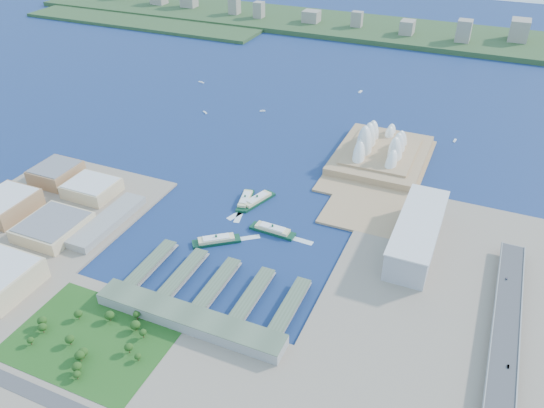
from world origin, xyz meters
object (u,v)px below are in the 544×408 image
at_px(opera_house, 383,140).
at_px(ferry_d, 272,228).
at_px(toaster_building, 417,233).
at_px(ferry_c, 216,239).
at_px(ferry_b, 257,199).
at_px(car_b, 508,366).
at_px(ferry_a, 245,198).
at_px(car_c, 507,279).

bearing_deg(opera_house, ferry_d, -107.83).
bearing_deg(toaster_building, ferry_c, -158.79).
distance_m(ferry_b, car_b, 365.44).
xyz_separation_m(ferry_a, car_c, (328.96, -45.87, 10.34)).
xyz_separation_m(opera_house, ferry_c, (-130.31, -285.49, -26.55)).
xyz_separation_m(opera_house, ferry_b, (-122.72, -185.41, -26.46)).
bearing_deg(ferry_a, toaster_building, -14.70).
height_order(opera_house, car_b, opera_house).
xyz_separation_m(ferry_a, car_b, (336.96, -167.96, 10.45)).
bearing_deg(ferry_a, car_b, -38.81).
distance_m(ferry_a, ferry_d, 78.09).
distance_m(opera_house, ferry_a, 236.75).
relative_size(toaster_building, car_b, 36.46).
bearing_deg(opera_house, ferry_b, -123.50).
bearing_deg(ferry_b, car_b, -10.00).
height_order(ferry_a, car_c, car_c).
distance_m(ferry_c, car_b, 337.45).
bearing_deg(ferry_b, ferry_c, -76.06).
xyz_separation_m(ferry_a, ferry_b, (15.25, 5.09, 0.44)).
distance_m(ferry_a, car_b, 376.65).
relative_size(ferry_b, car_b, 13.78).
bearing_deg(car_c, ferry_a, -7.94).
height_order(toaster_building, ferry_a, toaster_building).
xyz_separation_m(opera_house, car_b, (199.00, -358.46, -16.45)).
bearing_deg(ferry_d, opera_house, -15.00).
bearing_deg(toaster_building, ferry_a, 177.62).
relative_size(ferry_c, ferry_d, 0.99).
bearing_deg(ferry_b, ferry_a, -143.26).
height_order(ferry_a, car_b, car_b).
bearing_deg(opera_house, toaster_building, -65.77).
xyz_separation_m(ferry_b, car_c, (313.72, -50.96, 9.90)).
distance_m(opera_house, ferry_c, 314.94).
distance_m(ferry_b, ferry_d, 70.66).
bearing_deg(car_b, car_c, 93.75).
xyz_separation_m(toaster_building, car_b, (109.00, -158.46, -4.95)).
relative_size(ferry_a, ferry_b, 0.92).
xyz_separation_m(toaster_building, car_c, (101.00, -36.37, -5.06)).
bearing_deg(car_b, ferry_a, 153.51).
xyz_separation_m(opera_house, toaster_building, (90.00, -200.00, -11.50)).
distance_m(ferry_a, ferry_c, 95.29).
height_order(opera_house, toaster_building, opera_house).
bearing_deg(opera_house, ferry_a, -125.91).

